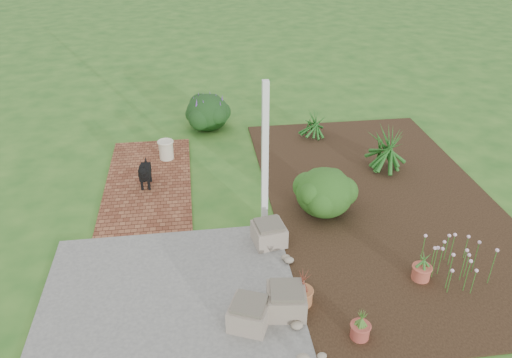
{
  "coord_description": "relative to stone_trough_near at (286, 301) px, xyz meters",
  "views": [
    {
      "loc": [
        -0.76,
        -6.7,
        4.86
      ],
      "look_at": [
        0.2,
        0.4,
        0.7
      ],
      "focal_mm": 35.0,
      "sensor_mm": 36.0,
      "label": 1
    }
  ],
  "objects": [
    {
      "name": "stone_trough_far",
      "position": [
        0.01,
        1.49,
        -0.01
      ],
      "size": [
        0.54,
        0.54,
        0.32
      ],
      "primitive_type": "cube",
      "rotation": [
        0.0,
        0.0,
        0.16
      ],
      "color": "gray",
      "rests_on": "concrete_patio"
    },
    {
      "name": "stone_trough_mid",
      "position": [
        -0.51,
        -0.16,
        -0.01
      ],
      "size": [
        0.63,
        0.63,
        0.32
      ],
      "primitive_type": "cube",
      "rotation": [
        0.0,
        0.0,
        -0.4
      ],
      "color": "gray",
      "rests_on": "concrete_patio"
    },
    {
      "name": "evergreen_shrub",
      "position": [
        1.08,
        2.23,
        0.24
      ],
      "size": [
        1.14,
        1.14,
        0.83
      ],
      "primitive_type": "ellipsoid",
      "rotation": [
        0.0,
        0.0,
        -0.19
      ],
      "color": "#183E12",
      "rests_on": "garden_bed"
    },
    {
      "name": "garden_bed",
      "position": [
        2.22,
        2.47,
        -0.19
      ],
      "size": [
        4.0,
        7.0,
        0.03
      ],
      "primitive_type": "cube",
      "color": "black",
      "rests_on": "ground"
    },
    {
      "name": "ground",
      "position": [
        -0.28,
        1.97,
        -0.21
      ],
      "size": [
        80.0,
        80.0,
        0.0
      ],
      "primitive_type": "plane",
      "color": "#235A1C",
      "rests_on": "ground"
    },
    {
      "name": "terracotta_pot_small_left",
      "position": [
        2.03,
        0.38,
        -0.07
      ],
      "size": [
        0.31,
        0.31,
        0.21
      ],
      "primitive_type": "cylinder",
      "rotation": [
        0.0,
        0.0,
        0.27
      ],
      "color": "#AF4F3B",
      "rests_on": "garden_bed"
    },
    {
      "name": "concrete_patio",
      "position": [
        -1.53,
        0.22,
        -0.19
      ],
      "size": [
        3.5,
        3.5,
        0.04
      ],
      "primitive_type": "cube",
      "color": "#60605E",
      "rests_on": "ground"
    },
    {
      "name": "agapanthus_clump_front",
      "position": [
        1.6,
        5.21,
        0.17
      ],
      "size": [
        0.85,
        0.85,
        0.69
      ],
      "primitive_type": null,
      "rotation": [
        0.0,
        0.0,
        -0.1
      ],
      "color": "#0D390E",
      "rests_on": "garden_bed"
    },
    {
      "name": "terracotta_pot_small_right",
      "position": [
        0.83,
        -0.55,
        -0.08
      ],
      "size": [
        0.28,
        0.28,
        0.2
      ],
      "primitive_type": "cylinder",
      "rotation": [
        0.0,
        0.0,
        0.23
      ],
      "color": "#9E4135",
      "rests_on": "garden_bed"
    },
    {
      "name": "veranda_post",
      "position": [
        0.02,
        2.07,
        1.04
      ],
      "size": [
        0.1,
        0.1,
        2.5
      ],
      "primitive_type": "cube",
      "color": "white",
      "rests_on": "ground"
    },
    {
      "name": "cream_ceramic_urn",
      "position": [
        -1.64,
        4.59,
        0.03
      ],
      "size": [
        0.33,
        0.33,
        0.39
      ],
      "primitive_type": "cylinder",
      "rotation": [
        0.0,
        0.0,
        -0.13
      ],
      "color": "beige",
      "rests_on": "brick_path"
    },
    {
      "name": "black_dog",
      "position": [
        -2.0,
        3.48,
        0.15
      ],
      "size": [
        0.2,
        0.62,
        0.53
      ],
      "rotation": [
        0.0,
        0.0,
        -0.05
      ],
      "color": "black",
      "rests_on": "brick_path"
    },
    {
      "name": "agapanthus_clump_back",
      "position": [
        2.66,
        3.57,
        0.32
      ],
      "size": [
        1.18,
        1.18,
        1.0
      ],
      "primitive_type": null,
      "rotation": [
        0.0,
        0.0,
        -0.07
      ],
      "color": "#103913",
      "rests_on": "garden_bed"
    },
    {
      "name": "stone_trough_near",
      "position": [
        0.0,
        0.0,
        0.0
      ],
      "size": [
        0.56,
        0.56,
        0.33
      ],
      "primitive_type": "cube",
      "rotation": [
        0.0,
        0.0,
        -0.12
      ],
      "color": "gray",
      "rests_on": "concrete_patio"
    },
    {
      "name": "pink_flower_patch",
      "position": [
        2.58,
        0.38,
        0.12
      ],
      "size": [
        1.06,
        1.06,
        0.6
      ],
      "primitive_type": null,
      "rotation": [
        0.0,
        0.0,
        0.15
      ],
      "color": "#113D0F",
      "rests_on": "garden_bed"
    },
    {
      "name": "brick_path",
      "position": [
        -1.98,
        3.72,
        -0.19
      ],
      "size": [
        1.6,
        3.5,
        0.04
      ],
      "primitive_type": "cube",
      "color": "brown",
      "rests_on": "ground"
    },
    {
      "name": "purple_flowering_bush",
      "position": [
        -0.71,
        6.08,
        0.21
      ],
      "size": [
        1.28,
        1.28,
        0.84
      ],
      "primitive_type": "ellipsoid",
      "rotation": [
        0.0,
        0.0,
        0.37
      ],
      "color": "black",
      "rests_on": "ground"
    },
    {
      "name": "terracotta_pot_bronze",
      "position": [
        0.24,
        0.13,
        -0.06
      ],
      "size": [
        0.37,
        0.37,
        0.23
      ],
      "primitive_type": "cylinder",
      "rotation": [
        0.0,
        0.0,
        -0.43
      ],
      "color": "#A05F36",
      "rests_on": "garden_bed"
    }
  ]
}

